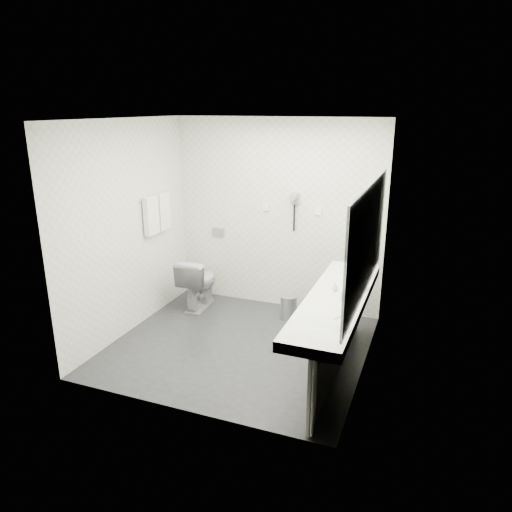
% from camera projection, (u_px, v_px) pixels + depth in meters
% --- Properties ---
extents(floor, '(2.80, 2.80, 0.00)m').
position_uv_depth(floor, '(239.00, 345.00, 5.46)').
color(floor, '#26272B').
rests_on(floor, ground).
extents(ceiling, '(2.80, 2.80, 0.00)m').
position_uv_depth(ceiling, '(236.00, 119.00, 4.70)').
color(ceiling, white).
rests_on(ceiling, wall_back).
extents(wall_back, '(2.80, 0.00, 2.80)m').
position_uv_depth(wall_back, '(277.00, 216.00, 6.24)').
color(wall_back, white).
rests_on(wall_back, floor).
extents(wall_front, '(2.80, 0.00, 2.80)m').
position_uv_depth(wall_front, '(176.00, 280.00, 3.92)').
color(wall_front, white).
rests_on(wall_front, floor).
extents(wall_left, '(0.00, 2.60, 2.60)m').
position_uv_depth(wall_left, '(128.00, 229.00, 5.56)').
color(wall_left, white).
rests_on(wall_left, floor).
extents(wall_right, '(0.00, 2.60, 2.60)m').
position_uv_depth(wall_right, '(371.00, 255.00, 4.60)').
color(wall_right, white).
rests_on(wall_right, floor).
extents(vanity_counter, '(0.55, 2.20, 0.10)m').
position_uv_depth(vanity_counter, '(336.00, 301.00, 4.65)').
color(vanity_counter, white).
rests_on(vanity_counter, floor).
extents(vanity_panel, '(0.03, 2.15, 0.75)m').
position_uv_depth(vanity_panel, '(336.00, 341.00, 4.77)').
color(vanity_panel, gray).
rests_on(vanity_panel, floor).
extents(vanity_post_near, '(0.06, 0.06, 0.75)m').
position_uv_depth(vanity_post_near, '(313.00, 398.00, 3.84)').
color(vanity_post_near, silver).
rests_on(vanity_post_near, floor).
extents(vanity_post_far, '(0.06, 0.06, 0.75)m').
position_uv_depth(vanity_post_far, '(357.00, 303.00, 5.69)').
color(vanity_post_far, silver).
rests_on(vanity_post_far, floor).
extents(mirror, '(0.02, 2.20, 1.05)m').
position_uv_depth(mirror, '(368.00, 240.00, 4.37)').
color(mirror, '#B2BCC6').
rests_on(mirror, wall_right).
extents(basin_near, '(0.40, 0.31, 0.05)m').
position_uv_depth(basin_near, '(320.00, 325.00, 4.06)').
color(basin_near, white).
rests_on(basin_near, vanity_counter).
extents(basin_far, '(0.40, 0.31, 0.05)m').
position_uv_depth(basin_far, '(349.00, 277.00, 5.22)').
color(basin_far, white).
rests_on(basin_far, vanity_counter).
extents(faucet_near, '(0.04, 0.04, 0.15)m').
position_uv_depth(faucet_near, '(344.00, 319.00, 3.97)').
color(faucet_near, silver).
rests_on(faucet_near, vanity_counter).
extents(faucet_far, '(0.04, 0.04, 0.15)m').
position_uv_depth(faucet_far, '(367.00, 271.00, 5.13)').
color(faucet_far, silver).
rests_on(faucet_far, vanity_counter).
extents(soap_bottle_a, '(0.06, 0.06, 0.11)m').
position_uv_depth(soap_bottle_a, '(350.00, 288.00, 4.71)').
color(soap_bottle_a, silver).
rests_on(soap_bottle_a, vanity_counter).
extents(soap_bottle_b, '(0.07, 0.07, 0.08)m').
position_uv_depth(soap_bottle_b, '(335.00, 287.00, 4.77)').
color(soap_bottle_b, silver).
rests_on(soap_bottle_b, vanity_counter).
extents(soap_bottle_c, '(0.05, 0.05, 0.13)m').
position_uv_depth(soap_bottle_c, '(343.00, 295.00, 4.51)').
color(soap_bottle_c, silver).
rests_on(soap_bottle_c, vanity_counter).
extents(glass_left, '(0.07, 0.07, 0.11)m').
position_uv_depth(glass_left, '(363.00, 283.00, 4.84)').
color(glass_left, silver).
rests_on(glass_left, vanity_counter).
extents(glass_right, '(0.07, 0.07, 0.10)m').
position_uv_depth(glass_right, '(364.00, 286.00, 4.78)').
color(glass_right, silver).
rests_on(glass_right, vanity_counter).
extents(toilet, '(0.43, 0.71, 0.70)m').
position_uv_depth(toilet, '(198.00, 282.00, 6.42)').
color(toilet, white).
rests_on(toilet, floor).
extents(flush_plate, '(0.18, 0.02, 0.12)m').
position_uv_depth(flush_plate, '(218.00, 232.00, 6.61)').
color(flush_plate, '#B2B5BA').
rests_on(flush_plate, wall_back).
extents(pedal_bin, '(0.28, 0.28, 0.30)m').
position_uv_depth(pedal_bin, '(289.00, 308.00, 6.11)').
color(pedal_bin, '#B2B5BA').
rests_on(pedal_bin, floor).
extents(bin_lid, '(0.21, 0.21, 0.02)m').
position_uv_depth(bin_lid, '(289.00, 297.00, 6.06)').
color(bin_lid, '#B2B5BA').
rests_on(bin_lid, pedal_bin).
extents(towel_rail, '(0.02, 0.62, 0.02)m').
position_uv_depth(towel_rail, '(156.00, 196.00, 5.94)').
color(towel_rail, silver).
rests_on(towel_rail, wall_left).
extents(towel_near, '(0.07, 0.24, 0.48)m').
position_uv_depth(towel_near, '(151.00, 215.00, 5.88)').
color(towel_near, white).
rests_on(towel_near, towel_rail).
extents(towel_far, '(0.07, 0.24, 0.48)m').
position_uv_depth(towel_far, '(163.00, 211.00, 6.13)').
color(towel_far, white).
rests_on(towel_far, towel_rail).
extents(dryer_cradle, '(0.10, 0.04, 0.14)m').
position_uv_depth(dryer_cradle, '(295.00, 198.00, 6.05)').
color(dryer_cradle, gray).
rests_on(dryer_cradle, wall_back).
extents(dryer_barrel, '(0.08, 0.14, 0.08)m').
position_uv_depth(dryer_barrel, '(293.00, 197.00, 5.98)').
color(dryer_barrel, gray).
rests_on(dryer_barrel, dryer_cradle).
extents(dryer_cord, '(0.02, 0.02, 0.35)m').
position_uv_depth(dryer_cord, '(294.00, 218.00, 6.11)').
color(dryer_cord, black).
rests_on(dryer_cord, dryer_cradle).
extents(switch_plate_a, '(0.09, 0.02, 0.09)m').
position_uv_depth(switch_plate_a, '(266.00, 207.00, 6.25)').
color(switch_plate_a, white).
rests_on(switch_plate_a, wall_back).
extents(switch_plate_b, '(0.09, 0.02, 0.09)m').
position_uv_depth(switch_plate_b, '(318.00, 211.00, 6.01)').
color(switch_plate_b, white).
rests_on(switch_plate_b, wall_back).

